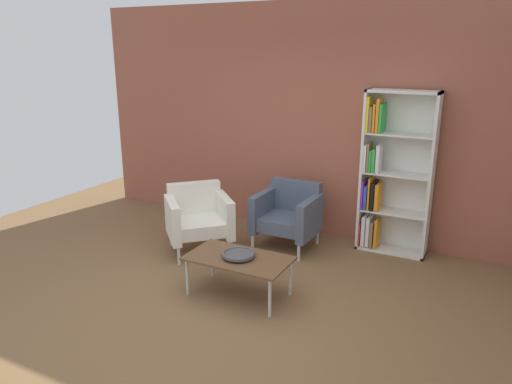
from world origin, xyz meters
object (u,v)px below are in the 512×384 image
(coffee_table_low, at_px, (239,260))
(decorative_bowl, at_px, (238,254))
(bookshelf_tall, at_px, (389,176))
(armchair_near_window, at_px, (288,214))
(armchair_corner_red, at_px, (198,217))

(coffee_table_low, xyz_separation_m, decorative_bowl, (-0.00, 0.00, 0.07))
(coffee_table_low, relative_size, decorative_bowl, 3.12)
(bookshelf_tall, xyz_separation_m, armchair_near_window, (-1.07, -0.45, -0.49))
(armchair_corner_red, bearing_deg, armchair_near_window, -12.03)
(bookshelf_tall, bearing_deg, armchair_corner_red, -152.21)
(decorative_bowl, distance_m, armchair_near_window, 1.37)
(coffee_table_low, distance_m, armchair_near_window, 1.37)
(armchair_corner_red, bearing_deg, coffee_table_low, -83.22)
(armchair_corner_red, bearing_deg, decorative_bowl, -83.22)
(decorative_bowl, xyz_separation_m, armchair_corner_red, (-0.99, 0.77, -0.02))
(coffee_table_low, bearing_deg, decorative_bowl, 180.00)
(coffee_table_low, bearing_deg, armchair_near_window, 93.28)
(bookshelf_tall, bearing_deg, armchair_near_window, -157.37)
(bookshelf_tall, relative_size, armchair_corner_red, 2.00)
(bookshelf_tall, bearing_deg, coffee_table_low, -118.75)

